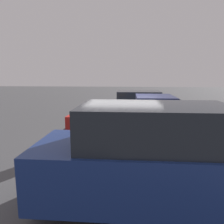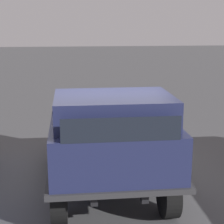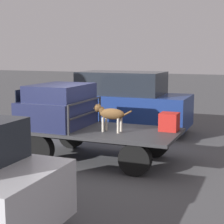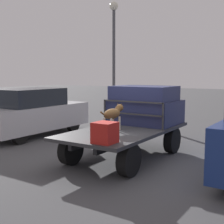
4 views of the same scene
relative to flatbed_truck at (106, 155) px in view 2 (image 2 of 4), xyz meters
The scene contains 6 objects.
ground_plane 0.59m from the flatbed_truck, ahead, with size 80.00×80.00×0.00m, color #474749.
flatbed_truck is the anchor object (origin of this frame).
truck_cab 1.39m from the flatbed_truck, ahead, with size 1.52×1.88×1.11m.
truck_headboard 0.79m from the flatbed_truck, ahead, with size 0.04×1.88×0.73m.
dog 0.76m from the flatbed_truck, 156.88° to the left, with size 1.03×0.27×0.70m.
cargo_crate 1.82m from the flatbed_truck, 163.55° to the right, with size 0.45×0.45×0.45m.
Camera 2 is at (6.45, -0.63, 2.97)m, focal length 60.00 mm.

